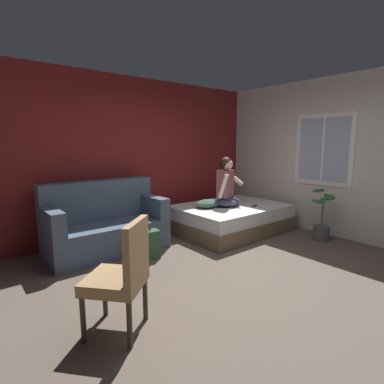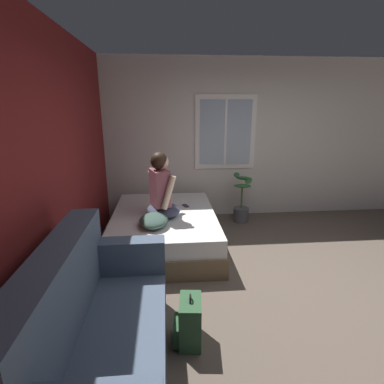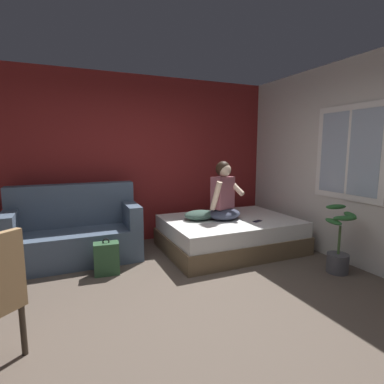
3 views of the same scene
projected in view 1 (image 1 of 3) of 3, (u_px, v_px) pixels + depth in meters
name	position (u px, v px, depth m)	size (l,w,h in m)	color
ground_plane	(240.00, 280.00, 3.54)	(40.00, 40.00, 0.00)	brown
wall_back_accent	(134.00, 157.00, 5.26)	(10.05, 0.16, 2.70)	maroon
wall_side_with_window	(349.00, 158.00, 4.94)	(0.19, 6.30, 2.70)	silver
bed	(231.00, 218.00, 5.48)	(1.99, 1.46, 0.48)	brown
couch	(105.00, 225.00, 4.45)	(1.70, 0.83, 1.04)	#47566B
side_chair	(122.00, 273.00, 2.49)	(0.65, 0.65, 0.98)	#382D23
person_seated	(227.00, 186.00, 5.33)	(0.64, 0.59, 0.88)	#383D51
backpack	(148.00, 245.00, 4.17)	(0.32, 0.26, 0.46)	#2D5133
throw_pillow	(208.00, 203.00, 5.24)	(0.48, 0.36, 0.14)	#385147
cell_phone	(255.00, 206.00, 5.36)	(0.07, 0.14, 0.01)	black
potted_plant	(322.00, 222.00, 4.95)	(0.39, 0.37, 0.85)	#4C4C51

